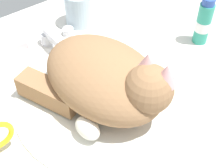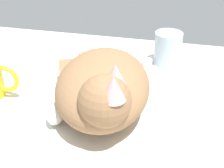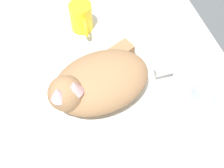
{
  "view_description": "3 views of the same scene",
  "coord_description": "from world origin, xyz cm",
  "px_view_note": "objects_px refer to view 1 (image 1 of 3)",
  "views": [
    {
      "loc": [
        -25.94,
        -37.17,
        52.31
      ],
      "look_at": [
        1.62,
        -0.73,
        4.35
      ],
      "focal_mm": 52.09,
      "sensor_mm": 36.0,
      "label": 1
    },
    {
      "loc": [
        14.26,
        -53.25,
        39.92
      ],
      "look_at": [
        1.35,
        2.17,
        6.1
      ],
      "focal_mm": 51.5,
      "sensor_mm": 36.0,
      "label": 2
    },
    {
      "loc": [
        42.1,
        -9.88,
        72.06
      ],
      "look_at": [
        0.96,
        2.76,
        5.65
      ],
      "focal_mm": 46.65,
      "sensor_mm": 36.0,
      "label": 3
    }
  ],
  "objects_px": {
    "rinse_cup": "(79,9)",
    "toothpaste_bottle": "(204,22)",
    "cat": "(107,80)",
    "soap_bar": "(11,46)",
    "faucet": "(50,38)"
  },
  "relations": [
    {
      "from": "rinse_cup",
      "to": "toothpaste_bottle",
      "type": "bearing_deg",
      "value": -51.17
    },
    {
      "from": "rinse_cup",
      "to": "cat",
      "type": "bearing_deg",
      "value": -111.9
    },
    {
      "from": "cat",
      "to": "soap_bar",
      "type": "xyz_separation_m",
      "value": [
        -0.09,
        0.27,
        -0.05
      ]
    },
    {
      "from": "faucet",
      "to": "rinse_cup",
      "type": "height_order",
      "value": "rinse_cup"
    },
    {
      "from": "cat",
      "to": "faucet",
      "type": "bearing_deg",
      "value": 90.0
    },
    {
      "from": "faucet",
      "to": "rinse_cup",
      "type": "relative_size",
      "value": 1.65
    },
    {
      "from": "soap_bar",
      "to": "toothpaste_bottle",
      "type": "distance_m",
      "value": 0.47
    },
    {
      "from": "cat",
      "to": "soap_bar",
      "type": "distance_m",
      "value": 0.28
    },
    {
      "from": "soap_bar",
      "to": "cat",
      "type": "bearing_deg",
      "value": -71.11
    },
    {
      "from": "toothpaste_bottle",
      "to": "faucet",
      "type": "bearing_deg",
      "value": 145.52
    },
    {
      "from": "faucet",
      "to": "toothpaste_bottle",
      "type": "xyz_separation_m",
      "value": [
        0.31,
        -0.21,
        0.04
      ]
    },
    {
      "from": "toothpaste_bottle",
      "to": "rinse_cup",
      "type": "bearing_deg",
      "value": 128.83
    },
    {
      "from": "faucet",
      "to": "toothpaste_bottle",
      "type": "distance_m",
      "value": 0.38
    },
    {
      "from": "rinse_cup",
      "to": "soap_bar",
      "type": "xyz_separation_m",
      "value": [
        -0.2,
        -0.01,
        -0.02
      ]
    },
    {
      "from": "rinse_cup",
      "to": "toothpaste_bottle",
      "type": "relative_size",
      "value": 0.71
    }
  ]
}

